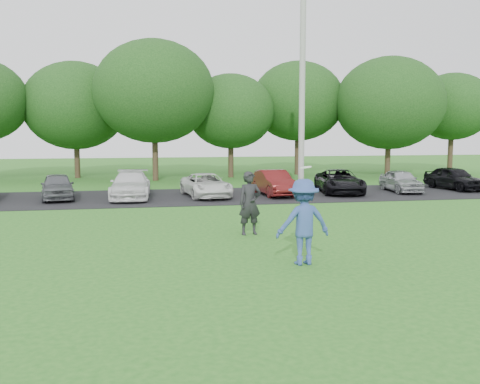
{
  "coord_description": "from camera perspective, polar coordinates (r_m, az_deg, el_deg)",
  "views": [
    {
      "loc": [
        -2.88,
        -12.01,
        3.13
      ],
      "look_at": [
        0.0,
        3.5,
        1.3
      ],
      "focal_mm": 40.0,
      "sensor_mm": 36.0,
      "label": 1
    }
  ],
  "objects": [
    {
      "name": "ground",
      "position": [
        12.74,
        2.9,
        -7.62
      ],
      "size": [
        100.0,
        100.0,
        0.0
      ],
      "primitive_type": "plane",
      "color": "#24651C",
      "rests_on": "ground"
    },
    {
      "name": "parking_lot",
      "position": [
        25.37,
        -3.92,
        -0.45
      ],
      "size": [
        32.0,
        6.5,
        0.03
      ],
      "primitive_type": "cube",
      "color": "black",
      "rests_on": "ground"
    },
    {
      "name": "utility_pole",
      "position": [
        25.91,
        6.64,
        10.28
      ],
      "size": [
        0.28,
        0.28,
        9.61
      ],
      "primitive_type": "cylinder",
      "color": "#A3A49F",
      "rests_on": "ground"
    },
    {
      "name": "frisbee_player",
      "position": [
        12.55,
        6.77,
        -3.18
      ],
      "size": [
        1.35,
        0.85,
        2.33
      ],
      "color": "#324C8F",
      "rests_on": "ground"
    },
    {
      "name": "camera_bystander",
      "position": [
        16.01,
        1.06,
        -1.2
      ],
      "size": [
        0.75,
        0.55,
        1.91
      ],
      "color": "black",
      "rests_on": "ground"
    },
    {
      "name": "parked_cars",
      "position": [
        25.25,
        -3.48,
        0.9
      ],
      "size": [
        28.44,
        4.62,
        1.24
      ],
      "color": "black",
      "rests_on": "parking_lot"
    },
    {
      "name": "tree_row",
      "position": [
        35.09,
        -3.36,
        9.52
      ],
      "size": [
        42.39,
        9.85,
        8.64
      ],
      "color": "#38281C",
      "rests_on": "ground"
    }
  ]
}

